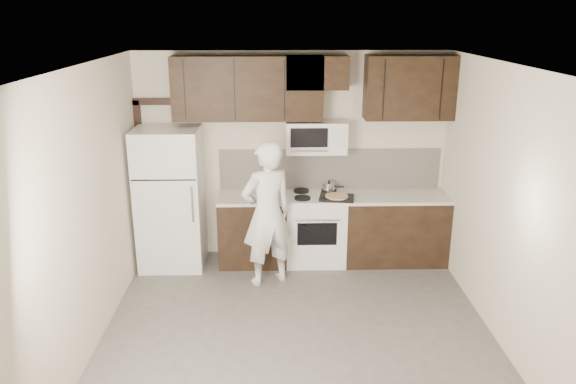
{
  "coord_description": "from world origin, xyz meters",
  "views": [
    {
      "loc": [
        -0.22,
        -4.88,
        3.16
      ],
      "look_at": [
        -0.08,
        0.9,
        1.29
      ],
      "focal_mm": 35.0,
      "sensor_mm": 36.0,
      "label": 1
    }
  ],
  "objects_px": {
    "refrigerator": "(171,198)",
    "stove": "(315,228)",
    "person": "(267,214)",
    "microwave": "(316,137)"
  },
  "relations": [
    {
      "from": "stove",
      "to": "refrigerator",
      "type": "bearing_deg",
      "value": -178.49
    },
    {
      "from": "microwave",
      "to": "person",
      "type": "height_order",
      "value": "microwave"
    },
    {
      "from": "refrigerator",
      "to": "person",
      "type": "relative_size",
      "value": 1.02
    },
    {
      "from": "refrigerator",
      "to": "person",
      "type": "bearing_deg",
      "value": -24.04
    },
    {
      "from": "stove",
      "to": "refrigerator",
      "type": "relative_size",
      "value": 0.52
    },
    {
      "from": "stove",
      "to": "refrigerator",
      "type": "height_order",
      "value": "refrigerator"
    },
    {
      "from": "microwave",
      "to": "refrigerator",
      "type": "xyz_separation_m",
      "value": [
        -1.85,
        -0.17,
        -0.75
      ]
    },
    {
      "from": "stove",
      "to": "refrigerator",
      "type": "xyz_separation_m",
      "value": [
        -1.85,
        -0.05,
        0.44
      ]
    },
    {
      "from": "refrigerator",
      "to": "stove",
      "type": "bearing_deg",
      "value": 1.51
    },
    {
      "from": "stove",
      "to": "refrigerator",
      "type": "distance_m",
      "value": 1.9
    }
  ]
}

